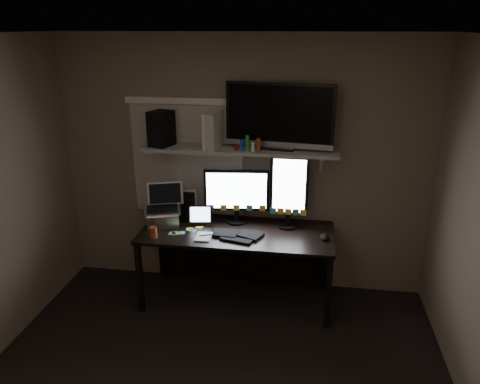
% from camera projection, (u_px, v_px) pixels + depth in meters
% --- Properties ---
extents(ceiling, '(3.60, 3.60, 0.00)m').
position_uv_depth(ceiling, '(194.00, 36.00, 2.46)').
color(ceiling, silver).
rests_on(ceiling, back_wall).
extents(back_wall, '(3.60, 0.00, 3.60)m').
position_uv_depth(back_wall, '(243.00, 167.00, 4.56)').
color(back_wall, '#7C6C59').
rests_on(back_wall, floor).
extents(window_blinds, '(1.10, 0.02, 1.10)m').
position_uv_depth(window_blinds, '(187.00, 160.00, 4.60)').
color(window_blinds, beige).
rests_on(window_blinds, back_wall).
extents(desk, '(1.80, 0.75, 0.73)m').
position_uv_depth(desk, '(239.00, 242.00, 4.56)').
color(desk, black).
rests_on(desk, floor).
extents(wall_shelf, '(1.80, 0.35, 0.03)m').
position_uv_depth(wall_shelf, '(240.00, 150.00, 4.32)').
color(wall_shelf, '#A5A5A1').
rests_on(wall_shelf, back_wall).
extents(monitor_landscape, '(0.63, 0.14, 0.55)m').
position_uv_depth(monitor_landscape, '(237.00, 196.00, 4.49)').
color(monitor_landscape, black).
rests_on(monitor_landscape, desk).
extents(monitor_portrait, '(0.36, 0.07, 0.71)m').
position_uv_depth(monitor_portrait, '(289.00, 191.00, 4.36)').
color(monitor_portrait, black).
rests_on(monitor_portrait, desk).
extents(keyboard, '(0.48, 0.28, 0.03)m').
position_uv_depth(keyboard, '(238.00, 234.00, 4.28)').
color(keyboard, black).
rests_on(keyboard, desk).
extents(mouse, '(0.09, 0.13, 0.04)m').
position_uv_depth(mouse, '(324.00, 237.00, 4.21)').
color(mouse, black).
rests_on(mouse, desk).
extents(notepad, '(0.14, 0.20, 0.01)m').
position_uv_depth(notepad, '(204.00, 237.00, 4.25)').
color(notepad, white).
rests_on(notepad, desk).
extents(tablet, '(0.24, 0.13, 0.20)m').
position_uv_depth(tablet, '(201.00, 215.00, 4.49)').
color(tablet, black).
rests_on(tablet, desk).
extents(file_sorter, '(0.23, 0.12, 0.28)m').
position_uv_depth(file_sorter, '(184.00, 203.00, 4.68)').
color(file_sorter, black).
rests_on(file_sorter, desk).
extents(laptop, '(0.41, 0.37, 0.39)m').
position_uv_depth(laptop, '(162.00, 206.00, 4.46)').
color(laptop, '#B4B3B8').
rests_on(laptop, desk).
extents(cup, '(0.09, 0.09, 0.10)m').
position_uv_depth(cup, '(153.00, 232.00, 4.24)').
color(cup, '#90401A').
rests_on(cup, desk).
extents(sticky_notes, '(0.30, 0.25, 0.00)m').
position_uv_depth(sticky_notes, '(185.00, 230.00, 4.39)').
color(sticky_notes, '#FFEB45').
rests_on(sticky_notes, desk).
extents(tv, '(1.01, 0.31, 0.59)m').
position_uv_depth(tv, '(280.00, 117.00, 4.20)').
color(tv, black).
rests_on(tv, wall_shelf).
extents(game_console, '(0.14, 0.29, 0.33)m').
position_uv_depth(game_console, '(213.00, 130.00, 4.27)').
color(game_console, silver).
rests_on(game_console, wall_shelf).
extents(speaker, '(0.24, 0.26, 0.33)m').
position_uv_depth(speaker, '(161.00, 129.00, 4.35)').
color(speaker, black).
rests_on(speaker, wall_shelf).
extents(bottles, '(0.23, 0.07, 0.14)m').
position_uv_depth(bottles, '(247.00, 143.00, 4.20)').
color(bottles, '#A50F0C').
rests_on(bottles, wall_shelf).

